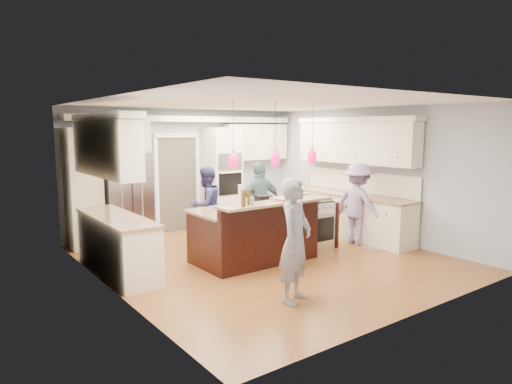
% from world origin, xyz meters
% --- Properties ---
extents(ground_plane, '(6.00, 6.00, 0.00)m').
position_xyz_m(ground_plane, '(0.00, 0.00, 0.00)').
color(ground_plane, '#9F5A2B').
rests_on(ground_plane, ground).
extents(room_shell, '(5.54, 6.04, 2.72)m').
position_xyz_m(room_shell, '(0.00, 0.00, 1.82)').
color(room_shell, '#B2BCC6').
rests_on(room_shell, ground).
extents(refrigerator, '(0.90, 0.70, 1.80)m').
position_xyz_m(refrigerator, '(-1.55, 2.64, 0.90)').
color(refrigerator, '#B7B7BC').
rests_on(refrigerator, ground).
extents(oven_column, '(0.72, 0.69, 2.30)m').
position_xyz_m(oven_column, '(0.75, 2.67, 1.15)').
color(oven_column, '#F5E3C7').
rests_on(oven_column, ground).
extents(back_upper_cabinets, '(5.30, 0.61, 2.54)m').
position_xyz_m(back_upper_cabinets, '(-0.75, 2.76, 1.67)').
color(back_upper_cabinets, '#F5E3C7').
rests_on(back_upper_cabinets, ground).
extents(right_counter_run, '(0.64, 3.10, 2.51)m').
position_xyz_m(right_counter_run, '(2.44, 0.30, 1.06)').
color(right_counter_run, '#F5E3C7').
rests_on(right_counter_run, ground).
extents(left_cabinets, '(0.64, 2.30, 2.51)m').
position_xyz_m(left_cabinets, '(-2.44, 0.80, 1.06)').
color(left_cabinets, '#F5E3C7').
rests_on(left_cabinets, ground).
extents(kitchen_island, '(2.10, 1.46, 1.12)m').
position_xyz_m(kitchen_island, '(-0.25, 0.07, 0.49)').
color(kitchen_island, black).
rests_on(kitchen_island, ground).
extents(island_range, '(0.82, 0.71, 0.92)m').
position_xyz_m(island_range, '(1.16, 0.15, 0.46)').
color(island_range, '#B7B7BC').
rests_on(island_range, ground).
extents(pendant_lights, '(1.75, 0.15, 1.03)m').
position_xyz_m(pendant_lights, '(-0.25, -0.51, 1.80)').
color(pendant_lights, black).
rests_on(pendant_lights, ground).
extents(person_bar_end, '(0.72, 0.62, 1.65)m').
position_xyz_m(person_bar_end, '(-0.93, -1.78, 0.83)').
color(person_bar_end, gray).
rests_on(person_bar_end, ground).
extents(person_far_left, '(0.88, 0.76, 1.54)m').
position_xyz_m(person_far_left, '(-0.31, 1.60, 0.77)').
color(person_far_left, navy).
rests_on(person_far_left, ground).
extents(person_far_right, '(0.99, 0.47, 1.65)m').
position_xyz_m(person_far_right, '(0.46, 0.85, 0.82)').
color(person_far_right, slate).
rests_on(person_far_right, ground).
extents(person_range_side, '(0.65, 1.07, 1.62)m').
position_xyz_m(person_range_side, '(2.08, -0.21, 0.81)').
color(person_range_side, '#927CA7').
rests_on(person_range_side, ground).
extents(floor_rug, '(0.98, 1.16, 0.01)m').
position_xyz_m(floor_rug, '(2.32, -0.47, 0.01)').
color(floor_rug, '#977B52').
rests_on(floor_rug, ground).
extents(water_bottle, '(0.08, 0.08, 0.33)m').
position_xyz_m(water_bottle, '(-0.97, -0.58, 1.28)').
color(water_bottle, silver).
rests_on(water_bottle, kitchen_island).
extents(beer_bottle_a, '(0.07, 0.07, 0.24)m').
position_xyz_m(beer_bottle_a, '(-0.79, -0.54, 1.24)').
color(beer_bottle_a, '#45290C').
rests_on(beer_bottle_a, kitchen_island).
extents(beer_bottle_b, '(0.07, 0.07, 0.26)m').
position_xyz_m(beer_bottle_b, '(-0.97, -0.66, 1.25)').
color(beer_bottle_b, '#45290C').
rests_on(beer_bottle_b, kitchen_island).
extents(beer_bottle_c, '(0.07, 0.07, 0.23)m').
position_xyz_m(beer_bottle_c, '(-0.77, -0.52, 1.23)').
color(beer_bottle_c, '#45290C').
rests_on(beer_bottle_c, kitchen_island).
extents(drink_can, '(0.09, 0.09, 0.13)m').
position_xyz_m(drink_can, '(-0.79, -0.63, 1.19)').
color(drink_can, '#B7B7BC').
rests_on(drink_can, kitchen_island).
extents(cutting_board, '(0.46, 0.33, 0.04)m').
position_xyz_m(cutting_board, '(0.02, -0.47, 1.14)').
color(cutting_board, tan).
rests_on(cutting_board, kitchen_island).
extents(pot_large, '(0.25, 0.25, 0.15)m').
position_xyz_m(pot_large, '(1.02, 0.21, 0.99)').
color(pot_large, '#B7B7BC').
rests_on(pot_large, island_range).
extents(pot_small, '(0.22, 0.22, 0.11)m').
position_xyz_m(pot_small, '(1.25, 0.13, 0.98)').
color(pot_small, '#B7B7BC').
rests_on(pot_small, island_range).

